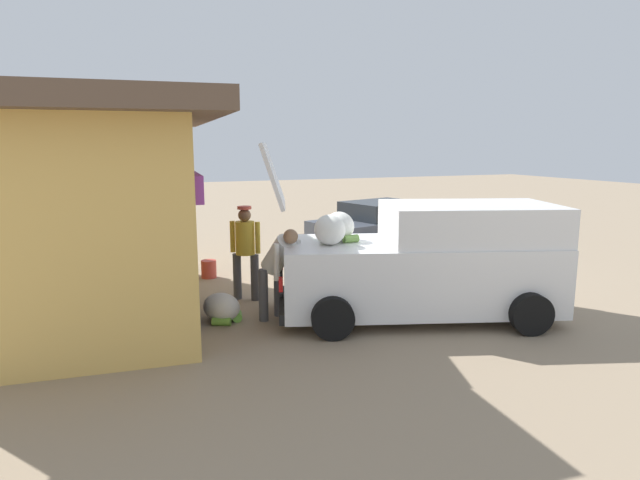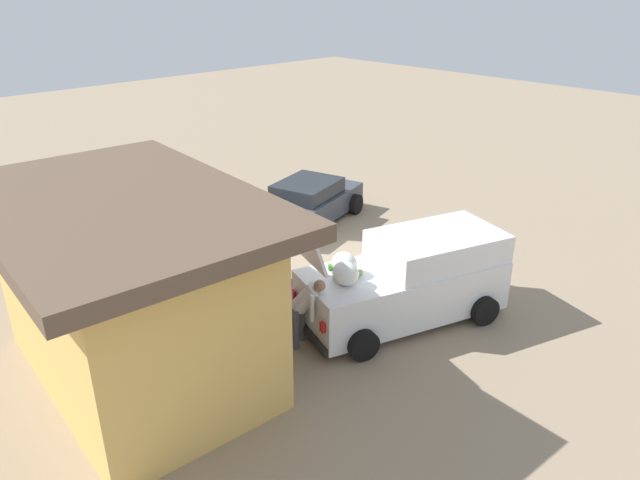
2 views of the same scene
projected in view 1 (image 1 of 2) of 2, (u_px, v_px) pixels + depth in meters
ground_plane at (380, 272)px, 11.85m from camera, size 60.00×60.00×0.00m
storefront_bar at (83, 206)px, 8.62m from camera, size 6.57×4.62×3.45m
delivery_van at (427, 261)px, 8.64m from camera, size 3.12×4.94×2.80m
parked_sedan at (381, 226)px, 14.47m from camera, size 2.89×4.24×1.27m
vendor_standing at (245, 247)px, 9.57m from camera, size 0.48×0.48×1.70m
customer_bending at (278, 265)px, 8.43m from camera, size 0.72×0.66×1.51m
unloaded_banana_pile at (222, 308)px, 8.54m from camera, size 0.87×0.75×0.44m
paint_bucket at (209, 269)px, 11.29m from camera, size 0.32×0.32×0.37m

